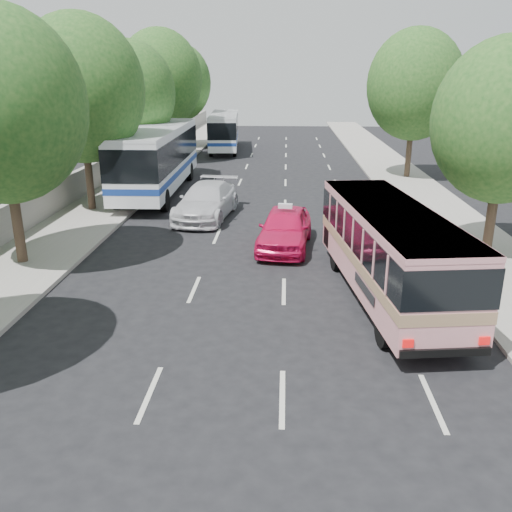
# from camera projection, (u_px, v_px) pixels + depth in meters

# --- Properties ---
(ground) EXTENTS (120.00, 120.00, 0.00)m
(ground) POSITION_uv_depth(u_px,v_px,m) (243.00, 351.00, 13.61)
(ground) COLOR black
(ground) RESTS_ON ground
(sidewalk_left) EXTENTS (4.00, 90.00, 0.15)m
(sidewalk_left) POSITION_uv_depth(u_px,v_px,m) (129.00, 186.00, 32.93)
(sidewalk_left) COLOR #9E998E
(sidewalk_left) RESTS_ON ground
(sidewalk_right) EXTENTS (4.00, 90.00, 0.12)m
(sidewalk_right) POSITION_uv_depth(u_px,v_px,m) (412.00, 189.00, 32.06)
(sidewalk_right) COLOR #9E998E
(sidewalk_right) RESTS_ON ground
(low_wall) EXTENTS (0.30, 90.00, 1.50)m
(low_wall) POSITION_uv_depth(u_px,v_px,m) (99.00, 172.00, 32.76)
(low_wall) COLOR #9E998E
(low_wall) RESTS_ON sidewalk_left
(tree_left_b) EXTENTS (5.70, 5.70, 8.88)m
(tree_left_b) POSITION_uv_depth(u_px,v_px,m) (0.00, 99.00, 17.79)
(tree_left_b) COLOR #38281E
(tree_left_b) RESTS_ON ground
(tree_left_c) EXTENTS (6.00, 6.00, 9.35)m
(tree_left_c) POSITION_uv_depth(u_px,v_px,m) (81.00, 84.00, 25.26)
(tree_left_c) COLOR #38281E
(tree_left_c) RESTS_ON ground
(tree_left_d) EXTENTS (5.52, 5.52, 8.60)m
(tree_left_d) POSITION_uv_depth(u_px,v_px,m) (131.00, 90.00, 32.97)
(tree_left_d) COLOR #38281E
(tree_left_d) RESTS_ON ground
(tree_left_e) EXTENTS (6.30, 6.30, 9.82)m
(tree_left_e) POSITION_uv_depth(u_px,v_px,m) (161.00, 75.00, 40.27)
(tree_left_e) COLOR #38281E
(tree_left_e) RESTS_ON ground
(tree_left_f) EXTENTS (5.88, 5.88, 9.16)m
(tree_left_f) POSITION_uv_depth(u_px,v_px,m) (179.00, 80.00, 47.98)
(tree_left_f) COLOR #38281E
(tree_left_f) RESTS_ON ground
(tree_right_near) EXTENTS (5.10, 5.10, 7.95)m
(tree_right_near) POSITION_uv_depth(u_px,v_px,m) (509.00, 116.00, 18.99)
(tree_right_near) COLOR #38281E
(tree_right_near) RESTS_ON ground
(tree_right_far) EXTENTS (6.00, 6.00, 9.35)m
(tree_right_far) POSITION_uv_depth(u_px,v_px,m) (417.00, 81.00, 33.80)
(tree_right_far) COLOR #38281E
(tree_right_far) RESTS_ON ground
(pink_bus) EXTENTS (3.40, 9.17, 2.85)m
(pink_bus) POSITION_uv_depth(u_px,v_px,m) (389.00, 244.00, 16.22)
(pink_bus) COLOR pink
(pink_bus) RESTS_ON ground
(pink_taxi) EXTENTS (2.43, 4.93, 1.62)m
(pink_taxi) POSITION_uv_depth(u_px,v_px,m) (285.00, 228.00, 21.38)
(pink_taxi) COLOR #D7124E
(pink_taxi) RESTS_ON ground
(white_pickup) EXTENTS (2.94, 5.83, 1.62)m
(white_pickup) POSITION_uv_depth(u_px,v_px,m) (206.00, 201.00, 25.85)
(white_pickup) COLOR silver
(white_pickup) RESTS_ON ground
(tour_coach_front) EXTENTS (2.94, 12.52, 3.73)m
(tour_coach_front) POSITION_uv_depth(u_px,v_px,m) (157.00, 154.00, 30.71)
(tour_coach_front) COLOR white
(tour_coach_front) RESTS_ON ground
(tour_coach_rear) EXTENTS (3.10, 10.87, 3.21)m
(tour_coach_rear) POSITION_uv_depth(u_px,v_px,m) (224.00, 128.00, 47.89)
(tour_coach_rear) COLOR white
(tour_coach_rear) RESTS_ON ground
(taxi_roof_sign) EXTENTS (0.57, 0.24, 0.18)m
(taxi_roof_sign) POSITION_uv_depth(u_px,v_px,m) (285.00, 206.00, 21.09)
(taxi_roof_sign) COLOR silver
(taxi_roof_sign) RESTS_ON pink_taxi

